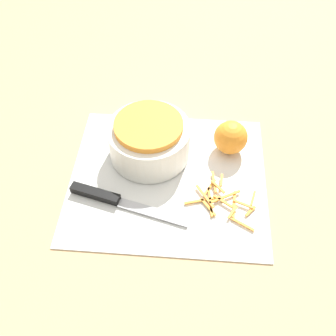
% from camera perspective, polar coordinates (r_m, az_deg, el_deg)
% --- Properties ---
extents(ground_plane, '(4.00, 4.00, 0.00)m').
position_cam_1_polar(ground_plane, '(0.85, 0.00, -1.53)').
color(ground_plane, tan).
extents(cutting_board, '(0.42, 0.37, 0.01)m').
position_cam_1_polar(cutting_board, '(0.85, 0.00, -1.40)').
color(cutting_board, silver).
rests_on(cutting_board, ground_plane).
extents(bowl_speckled, '(0.18, 0.18, 0.09)m').
position_cam_1_polar(bowl_speckled, '(0.86, -2.74, 4.26)').
color(bowl_speckled, silver).
rests_on(bowl_speckled, cutting_board).
extents(knife, '(0.25, 0.08, 0.02)m').
position_cam_1_polar(knife, '(0.81, -8.70, -4.27)').
color(knife, black).
rests_on(knife, cutting_board).
extents(orange_left, '(0.07, 0.07, 0.07)m').
position_cam_1_polar(orange_left, '(0.88, 9.08, 4.40)').
color(orange_left, orange).
rests_on(orange_left, cutting_board).
extents(peel_pile, '(0.15, 0.14, 0.01)m').
position_cam_1_polar(peel_pile, '(0.81, 7.82, -4.53)').
color(peel_pile, orange).
rests_on(peel_pile, cutting_board).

